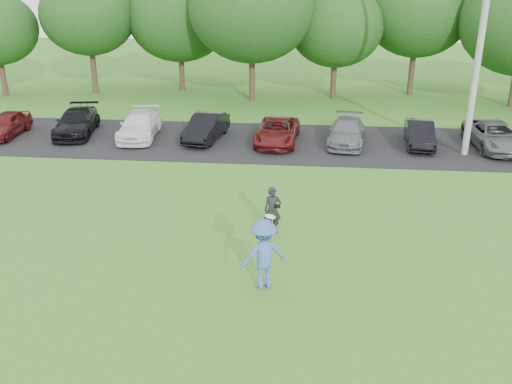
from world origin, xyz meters
TOP-DOWN VIEW (x-y plane):
  - ground at (0.00, 0.00)m, footprint 100.00×100.00m
  - parking_lot at (0.00, 13.00)m, footprint 32.00×6.50m
  - utility_pole at (8.57, 11.97)m, footprint 0.28×0.28m
  - frisbee_player at (0.53, 0.03)m, footprint 1.45×1.21m
  - camera_bystander at (0.55, 3.33)m, footprint 0.60×0.45m
  - parked_cars at (-0.04, 13.03)m, footprint 28.13×4.82m
  - tree_row at (1.51, 22.76)m, footprint 42.39×9.85m

SIDE VIEW (x-z plane):
  - ground at x=0.00m, z-range 0.00..0.00m
  - parking_lot at x=0.00m, z-range 0.00..0.03m
  - parked_cars at x=-0.04m, z-range 0.01..1.23m
  - camera_bystander at x=0.55m, z-range 0.00..1.53m
  - frisbee_player at x=0.53m, z-range -0.13..2.08m
  - tree_row at x=1.51m, z-range 0.59..9.23m
  - utility_pole at x=8.57m, z-range 0.00..10.97m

